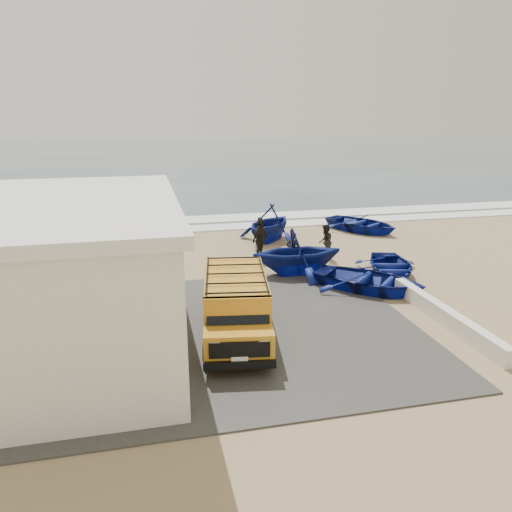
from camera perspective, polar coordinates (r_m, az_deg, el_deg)
ground at (r=17.84m, az=1.65°, el=-5.40°), size 160.00×160.00×0.00m
slab at (r=15.65m, az=-3.64°, el=-8.59°), size 12.00×10.00×0.05m
ocean at (r=72.43m, az=-9.86°, el=10.96°), size 180.00×88.00×0.01m
surf_line at (r=29.08m, az=-4.36°, el=3.27°), size 180.00×1.60×0.06m
surf_wash at (r=31.50m, az=-5.06°, el=4.26°), size 180.00×2.20×0.04m
building at (r=15.05m, az=-24.93°, el=-2.43°), size 8.40×9.40×4.30m
parapet at (r=17.18m, az=20.80°, el=-6.43°), size 0.35×6.00×0.55m
van at (r=14.83m, az=-2.31°, el=-5.58°), size 2.52×4.90×2.01m
boat_near_left at (r=19.35m, az=12.80°, el=-2.68°), size 5.09×5.04×0.87m
boat_near_right at (r=21.40m, az=15.11°, el=-1.15°), size 3.52×4.22×0.75m
boat_mid_left at (r=20.62m, az=4.74°, el=0.48°), size 3.74×3.23×1.97m
boat_far_left at (r=25.94m, az=1.52°, el=3.83°), size 4.84×4.86×1.94m
boat_far_right at (r=28.72m, az=11.95°, el=3.63°), size 4.86×5.24×0.88m
fisherman_front at (r=21.50m, az=4.21°, el=0.66°), size 0.67×0.54×1.60m
fisherman_middle at (r=22.99m, az=7.91°, el=1.59°), size 0.91×0.98×1.61m
fisherman_back at (r=22.58m, az=0.48°, el=1.92°), size 1.14×1.14×1.95m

